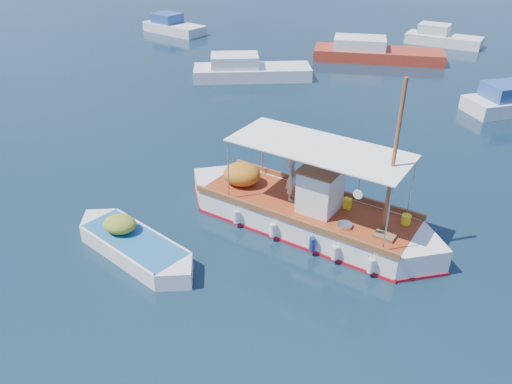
# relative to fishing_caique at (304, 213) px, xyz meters

# --- Properties ---
(ground) EXTENTS (160.00, 160.00, 0.00)m
(ground) POSITION_rel_fishing_caique_xyz_m (-0.04, -0.77, -0.54)
(ground) COLOR black
(ground) RESTS_ON ground
(fishing_caique) EXTENTS (9.68, 4.67, 6.15)m
(fishing_caique) POSITION_rel_fishing_caique_xyz_m (0.00, 0.00, 0.00)
(fishing_caique) COLOR white
(fishing_caique) RESTS_ON ground
(dinghy) EXTENTS (5.01, 3.03, 1.34)m
(dinghy) POSITION_rel_fishing_caique_xyz_m (-5.02, -3.23, -0.26)
(dinghy) COLOR white
(dinghy) RESTS_ON ground
(bg_boat_nw) EXTENTS (8.00, 4.90, 1.80)m
(bg_boat_nw) POSITION_rel_fishing_caique_xyz_m (-7.17, 16.10, -0.05)
(bg_boat_nw) COLOR silver
(bg_boat_nw) RESTS_ON ground
(bg_boat_n) EXTENTS (9.53, 3.70, 1.80)m
(bg_boat_n) POSITION_rel_fishing_caique_xyz_m (0.33, 23.15, -0.05)
(bg_boat_n) COLOR #A32E1B
(bg_boat_n) RESTS_ON ground
(bg_boat_far_w) EXTENTS (6.30, 4.29, 1.80)m
(bg_boat_far_w) POSITION_rel_fishing_caique_xyz_m (-17.77, 27.12, -0.05)
(bg_boat_far_w) COLOR silver
(bg_boat_far_w) RESTS_ON ground
(bg_boat_far_n) EXTENTS (6.17, 3.27, 1.80)m
(bg_boat_far_n) POSITION_rel_fishing_caique_xyz_m (5.19, 29.39, -0.05)
(bg_boat_far_n) COLOR silver
(bg_boat_far_n) RESTS_ON ground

